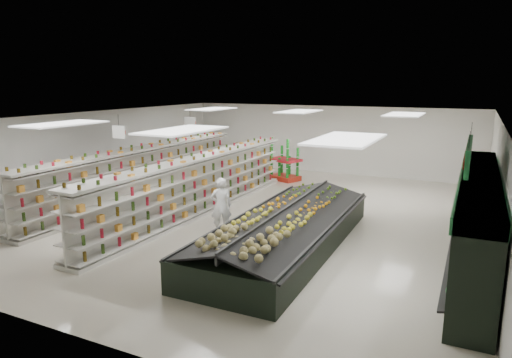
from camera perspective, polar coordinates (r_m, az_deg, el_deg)
The scene contains 16 objects.
floor at distance 15.15m, azimuth -0.14°, elevation -4.45°, with size 16.00×16.00×0.00m, color beige.
ceiling at distance 14.57m, azimuth -0.15°, elevation 7.71°, with size 14.00×16.00×0.02m, color white.
wall_back at distance 22.17m, azimuth 8.96°, elevation 4.89°, with size 14.00×0.02×3.20m, color white.
wall_front at distance 8.55m, azimuth -24.46°, elevation -7.45°, with size 14.00×0.02×3.20m, color white.
wall_left at distance 18.87m, azimuth -19.67°, elevation 3.11°, with size 0.02×16.00×3.20m, color white.
wall_right at distance 13.36m, azimuth 27.99°, elevation -1.04°, with size 0.02×16.00×3.20m, color white.
produce_wall_case at distance 11.97m, azimuth 25.79°, elevation -3.99°, with size 0.93×8.00×2.20m.
aisle_sign_near at distance 15.09m, azimuth -16.75°, elevation 5.65°, with size 0.52×0.06×0.75m.
aisle_sign_far at distance 18.23m, azimuth -8.23°, elevation 7.04°, with size 0.52×0.06×0.75m.
hortifruti_banner at distance 11.69m, azimuth 25.02°, elevation 2.80°, with size 0.12×3.20×0.95m.
gondola_left at distance 17.53m, azimuth -13.92°, elevation 0.46°, with size 0.96×11.18×1.94m.
gondola_center at distance 15.25m, azimuth -7.19°, elevation -1.03°, with size 1.02×11.01×1.91m.
produce_island at distance 12.11m, azimuth 3.75°, elevation -6.25°, with size 2.75×7.43×1.11m.
soda_endcap at distance 20.31m, azimuth 3.59°, elevation 2.20°, with size 1.60×1.35×1.73m.
shopper_main at distance 13.08m, azimuth -4.39°, elevation -3.38°, with size 0.60×0.40×1.66m, color white.
shopper_background at distance 19.87m, azimuth -2.06°, elevation 2.15°, with size 0.87×0.53×1.78m, color tan.
Camera 1 is at (6.34, -13.07, 4.29)m, focal length 32.00 mm.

